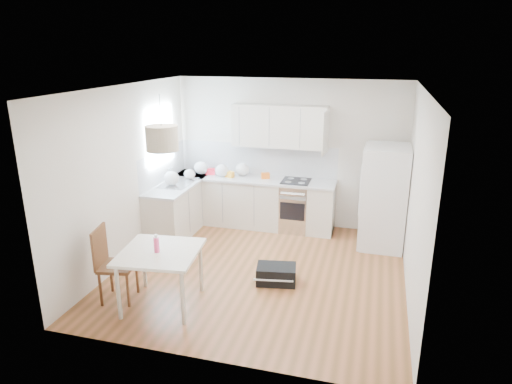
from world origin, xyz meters
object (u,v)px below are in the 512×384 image
at_px(dining_chair, 117,264).
at_px(refrigerator, 385,197).
at_px(dining_table, 160,257).
at_px(gym_bag, 276,274).

bearing_deg(dining_chair, refrigerator, 28.23).
height_order(refrigerator, dining_table, refrigerator).
xyz_separation_m(dining_table, dining_chair, (-0.61, -0.03, -0.17)).
relative_size(refrigerator, dining_chair, 1.68).
bearing_deg(dining_chair, gym_bag, 16.23).
relative_size(refrigerator, dining_table, 1.59).
xyz_separation_m(dining_chair, gym_bag, (1.91, 0.98, -0.38)).
bearing_deg(gym_bag, dining_table, -153.63).
bearing_deg(gym_bag, dining_chair, -162.56).
relative_size(refrigerator, gym_bag, 3.09).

